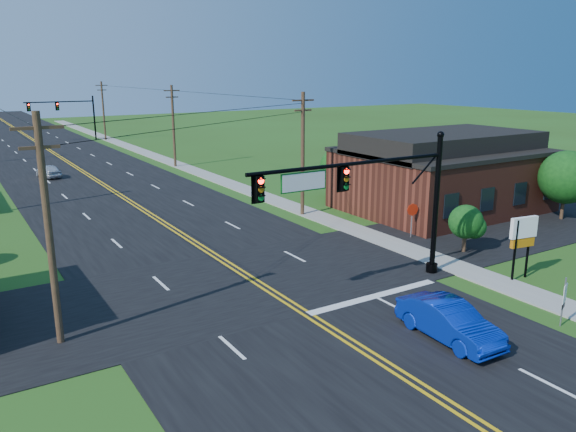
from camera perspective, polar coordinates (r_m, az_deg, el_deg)
ground at (r=20.12m, az=13.23°, el=-16.90°), size 260.00×260.00×0.00m
road_main at (r=63.94m, az=-20.25°, el=4.22°), size 16.00×220.00×0.04m
road_cross at (r=28.85m, az=-3.90°, el=-6.56°), size 70.00×10.00×0.04m
sidewalk at (r=57.66m, az=-7.86°, el=3.98°), size 2.00×160.00×0.08m
signal_mast_main at (r=26.66m, az=8.31°, el=2.17°), size 11.30×0.60×7.48m
signal_mast_far at (r=93.58m, az=-21.77°, el=9.84°), size 10.98×0.60×7.48m
brick_building at (r=44.89m, az=15.33°, el=3.65°), size 14.20×11.20×4.70m
utility_pole_left_a at (r=22.75m, az=-23.17°, el=-1.05°), size 1.80×0.28×9.00m
utility_pole_right_a at (r=40.95m, az=1.51°, el=6.52°), size 1.80×0.28×9.00m
utility_pole_right_b at (r=64.13m, az=-11.57°, el=9.09°), size 1.80×0.28×9.00m
utility_pole_right_c at (r=92.75m, az=-18.25°, el=10.22°), size 1.80×0.28×9.00m
tree_right_front at (r=44.56m, az=26.42°, el=3.55°), size 3.80×3.80×5.00m
tree_right_back at (r=48.04m, az=5.05°, el=5.08°), size 3.00×3.00×4.10m
shrub_corner at (r=34.37m, az=17.62°, el=-0.58°), size 2.00×2.00×2.86m
blue_car at (r=23.41m, az=16.04°, el=-10.29°), size 1.82×4.72×1.53m
distant_car at (r=61.55m, az=-23.16°, el=4.19°), size 2.19×4.07×1.32m
route_sign at (r=26.09m, az=26.24°, el=-7.51°), size 0.51×0.22×2.15m
stop_sign at (r=36.55m, az=12.52°, el=0.29°), size 0.80×0.21×2.27m
pylon_sign at (r=30.68m, az=22.78°, el=-1.71°), size 1.62×0.46×3.30m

